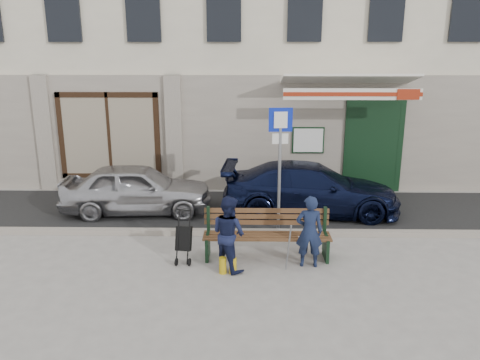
{
  "coord_description": "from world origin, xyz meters",
  "views": [
    {
      "loc": [
        0.65,
        -7.87,
        3.8
      ],
      "look_at": [
        0.48,
        1.6,
        1.2
      ],
      "focal_mm": 35.0,
      "sensor_mm": 36.0,
      "label": 1
    }
  ],
  "objects_px": {
    "car_navy": "(311,189)",
    "woman": "(229,233)",
    "car_silver": "(137,189)",
    "man": "(309,231)",
    "parking_sign": "(280,150)",
    "stroller": "(184,240)",
    "bench": "(264,235)"
  },
  "relations": [
    {
      "from": "man",
      "to": "bench",
      "type": "bearing_deg",
      "value": -20.97
    },
    {
      "from": "man",
      "to": "car_navy",
      "type": "bearing_deg",
      "value": -95.98
    },
    {
      "from": "car_navy",
      "to": "bench",
      "type": "distance_m",
      "value": 2.88
    },
    {
      "from": "car_silver",
      "to": "stroller",
      "type": "bearing_deg",
      "value": -154.76
    },
    {
      "from": "woman",
      "to": "stroller",
      "type": "distance_m",
      "value": 0.94
    },
    {
      "from": "bench",
      "to": "parking_sign",
      "type": "bearing_deg",
      "value": 76.29
    },
    {
      "from": "man",
      "to": "stroller",
      "type": "height_order",
      "value": "man"
    },
    {
      "from": "car_silver",
      "to": "woman",
      "type": "relative_size",
      "value": 2.59
    },
    {
      "from": "car_silver",
      "to": "car_navy",
      "type": "relative_size",
      "value": 0.84
    },
    {
      "from": "parking_sign",
      "to": "woman",
      "type": "relative_size",
      "value": 1.95
    },
    {
      "from": "woman",
      "to": "bench",
      "type": "bearing_deg",
      "value": -100.62
    },
    {
      "from": "car_navy",
      "to": "stroller",
      "type": "distance_m",
      "value": 3.9
    },
    {
      "from": "car_navy",
      "to": "stroller",
      "type": "xyz_separation_m",
      "value": [
        -2.7,
        -2.8,
        -0.18
      ]
    },
    {
      "from": "car_navy",
      "to": "man",
      "type": "xyz_separation_m",
      "value": [
        -0.4,
        -2.95,
        0.06
      ]
    },
    {
      "from": "stroller",
      "to": "man",
      "type": "bearing_deg",
      "value": 5.54
    },
    {
      "from": "parking_sign",
      "to": "woman",
      "type": "distance_m",
      "value": 2.47
    },
    {
      "from": "car_navy",
      "to": "car_silver",
      "type": "bearing_deg",
      "value": 94.6
    },
    {
      "from": "man",
      "to": "stroller",
      "type": "relative_size",
      "value": 1.37
    },
    {
      "from": "man",
      "to": "parking_sign",
      "type": "bearing_deg",
      "value": -74.61
    },
    {
      "from": "parking_sign",
      "to": "bench",
      "type": "xyz_separation_m",
      "value": [
        -0.36,
        -1.47,
        -1.34
      ]
    },
    {
      "from": "bench",
      "to": "stroller",
      "type": "relative_size",
      "value": 2.45
    },
    {
      "from": "stroller",
      "to": "parking_sign",
      "type": "bearing_deg",
      "value": 50.9
    },
    {
      "from": "car_navy",
      "to": "parking_sign",
      "type": "distance_m",
      "value": 1.85
    },
    {
      "from": "car_navy",
      "to": "man",
      "type": "distance_m",
      "value": 2.98
    },
    {
      "from": "car_silver",
      "to": "woman",
      "type": "height_order",
      "value": "woman"
    },
    {
      "from": "car_silver",
      "to": "man",
      "type": "bearing_deg",
      "value": -130.7
    },
    {
      "from": "woman",
      "to": "man",
      "type": "bearing_deg",
      "value": -131.29
    },
    {
      "from": "parking_sign",
      "to": "woman",
      "type": "bearing_deg",
      "value": -122.61
    },
    {
      "from": "car_navy",
      "to": "woman",
      "type": "xyz_separation_m",
      "value": [
        -1.85,
        -3.11,
        0.08
      ]
    },
    {
      "from": "bench",
      "to": "man",
      "type": "relative_size",
      "value": 1.79
    },
    {
      "from": "car_silver",
      "to": "car_navy",
      "type": "height_order",
      "value": "car_navy"
    },
    {
      "from": "woman",
      "to": "car_navy",
      "type": "bearing_deg",
      "value": -78.19
    }
  ]
}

